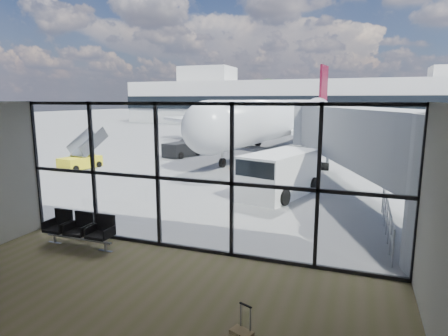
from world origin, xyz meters
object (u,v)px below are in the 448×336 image
Objects in this scene: seating_row at (81,228)px; airliner at (286,118)px; mobile_stairs at (81,161)px; service_van at (279,174)px; belt_loader at (183,148)px.

seating_row is 0.07× the size of airliner.
airliner is at bearing 69.12° from mobile_stairs.
service_van is at bearing 61.50° from seating_row.
seating_row is 27.90m from airliner.
mobile_stairs reaches higher than seating_row.
belt_loader is 8.31m from mobile_stairs.
belt_loader is (-9.93, 9.88, -0.41)m from service_van.
airliner reaches higher than service_van.
seating_row is 0.46× the size of service_van.
airliner is 7.73× the size of belt_loader.
seating_row is 14.51m from mobile_stairs.
service_van is 14.25m from mobile_stairs.
airliner reaches higher than seating_row.
mobile_stairs is at bearing -105.19° from belt_loader.
airliner is 19.99m from mobile_stairs.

